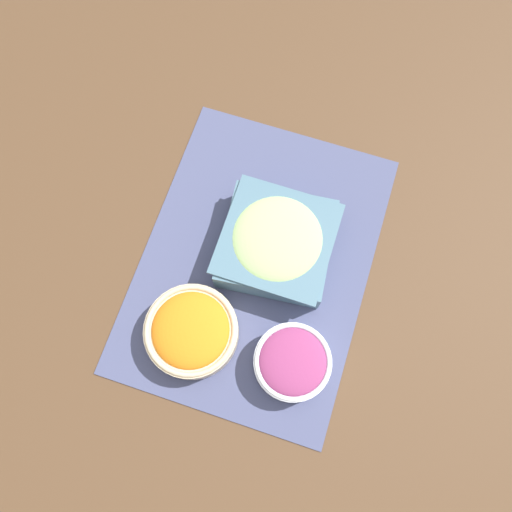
% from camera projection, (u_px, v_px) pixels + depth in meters
% --- Properties ---
extents(ground_plane, '(3.00, 3.00, 0.00)m').
position_uv_depth(ground_plane, '(256.00, 262.00, 0.84)').
color(ground_plane, '#513823').
extents(placemat, '(0.51, 0.37, 0.00)m').
position_uv_depth(placemat, '(256.00, 261.00, 0.84)').
color(placemat, '#474C70').
rests_on(placemat, ground_plane).
extents(cucumber_bowl, '(0.19, 0.19, 0.07)m').
position_uv_depth(cucumber_bowl, '(277.00, 242.00, 0.81)').
color(cucumber_bowl, slate).
rests_on(cucumber_bowl, placemat).
extents(carrot_bowl, '(0.15, 0.15, 0.05)m').
position_uv_depth(carrot_bowl, '(191.00, 331.00, 0.78)').
color(carrot_bowl, beige).
rests_on(carrot_bowl, placemat).
extents(onion_bowl, '(0.12, 0.12, 0.05)m').
position_uv_depth(onion_bowl, '(292.00, 362.00, 0.76)').
color(onion_bowl, silver).
rests_on(onion_bowl, placemat).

